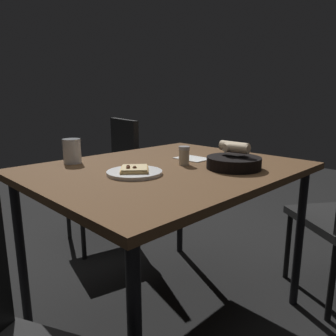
{
  "coord_description": "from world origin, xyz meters",
  "views": [
    {
      "loc": [
        0.99,
        -0.97,
        1.05
      ],
      "look_at": [
        0.03,
        -0.03,
        0.75
      ],
      "focal_mm": 33.96,
      "sensor_mm": 36.0,
      "label": 1
    }
  ],
  "objects_px": {
    "pepper_shaker": "(184,157)",
    "chair_near": "(110,174)",
    "beer_glass": "(72,152)",
    "pizza_plate": "(134,172)",
    "dining_table": "(167,179)",
    "bread_basket": "(234,160)"
  },
  "relations": [
    {
      "from": "pizza_plate",
      "to": "beer_glass",
      "type": "height_order",
      "value": "beer_glass"
    },
    {
      "from": "dining_table",
      "to": "bread_basket",
      "type": "distance_m",
      "value": 0.31
    },
    {
      "from": "pepper_shaker",
      "to": "bread_basket",
      "type": "bearing_deg",
      "value": 25.78
    },
    {
      "from": "pepper_shaker",
      "to": "chair_near",
      "type": "bearing_deg",
      "value": 166.16
    },
    {
      "from": "pizza_plate",
      "to": "beer_glass",
      "type": "xyz_separation_m",
      "value": [
        -0.38,
        -0.07,
        0.04
      ]
    },
    {
      "from": "pepper_shaker",
      "to": "chair_near",
      "type": "xyz_separation_m",
      "value": [
        -0.93,
        0.23,
        -0.28
      ]
    },
    {
      "from": "dining_table",
      "to": "chair_near",
      "type": "relative_size",
      "value": 1.3
    },
    {
      "from": "bread_basket",
      "to": "beer_glass",
      "type": "height_order",
      "value": "same"
    },
    {
      "from": "beer_glass",
      "to": "pepper_shaker",
      "type": "height_order",
      "value": "beer_glass"
    },
    {
      "from": "chair_near",
      "to": "pepper_shaker",
      "type": "bearing_deg",
      "value": -13.84
    },
    {
      "from": "beer_glass",
      "to": "pepper_shaker",
      "type": "bearing_deg",
      "value": 40.63
    },
    {
      "from": "dining_table",
      "to": "beer_glass",
      "type": "relative_size",
      "value": 10.25
    },
    {
      "from": "pizza_plate",
      "to": "beer_glass",
      "type": "bearing_deg",
      "value": -170.17
    },
    {
      "from": "beer_glass",
      "to": "chair_near",
      "type": "xyz_separation_m",
      "value": [
        -0.53,
        0.57,
        -0.29
      ]
    },
    {
      "from": "pizza_plate",
      "to": "bread_basket",
      "type": "bearing_deg",
      "value": 59.35
    },
    {
      "from": "pepper_shaker",
      "to": "pizza_plate",
      "type": "bearing_deg",
      "value": -93.7
    },
    {
      "from": "bread_basket",
      "to": "pepper_shaker",
      "type": "relative_size",
      "value": 2.74
    },
    {
      "from": "pizza_plate",
      "to": "beer_glass",
      "type": "relative_size",
      "value": 1.96
    },
    {
      "from": "beer_glass",
      "to": "bread_basket",
      "type": "bearing_deg",
      "value": 36.17
    },
    {
      "from": "pizza_plate",
      "to": "chair_near",
      "type": "relative_size",
      "value": 0.25
    },
    {
      "from": "dining_table",
      "to": "pizza_plate",
      "type": "relative_size",
      "value": 5.24
    },
    {
      "from": "bread_basket",
      "to": "dining_table",
      "type": "bearing_deg",
      "value": -144.0
    }
  ]
}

